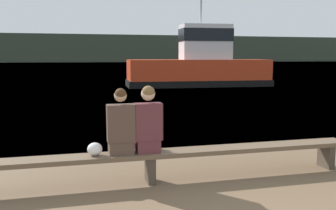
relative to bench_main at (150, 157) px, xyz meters
name	(u,v)px	position (x,y,z in m)	size (l,w,h in m)	color
water_surface	(78,62)	(0.56, 121.68, -0.41)	(240.00, 240.00, 0.00)	#386084
far_shoreline	(77,48)	(0.56, 127.97, 4.22)	(600.00, 12.00, 9.25)	#384233
bench_main	(150,157)	(0.00, 0.00, 0.00)	(7.20, 0.41, 0.50)	brown
person_left	(121,126)	(-0.47, 0.00, 0.54)	(0.43, 0.36, 1.05)	#4C382D
person_right	(148,123)	(-0.03, 0.00, 0.57)	(0.43, 0.37, 1.08)	#56282D
shopping_bag	(95,149)	(-0.87, 0.01, 0.19)	(0.23, 0.20, 0.20)	white
tugboat_red	(200,67)	(7.26, 18.49, 0.89)	(9.86, 3.53, 7.62)	red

